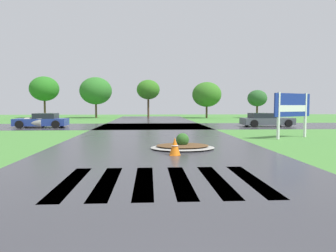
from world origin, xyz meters
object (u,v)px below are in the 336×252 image
object	(u,v)px
median_island	(183,146)
car_dark_suv	(266,120)
estate_billboard	(292,107)
drainage_pipe_stack	(34,123)
traffic_cone	(175,147)
car_silver_hatch	(42,121)

from	to	relation	value
median_island	car_dark_suv	world-z (taller)	car_dark_suv
estate_billboard	drainage_pipe_stack	world-z (taller)	estate_billboard
estate_billboard	drainage_pipe_stack	bearing A→B (deg)	-55.28
median_island	car_dark_suv	xyz separation A→B (m)	(8.90, 13.73, 0.44)
median_island	drainage_pipe_stack	world-z (taller)	drainage_pipe_stack
car_dark_suv	estate_billboard	bearing A→B (deg)	-105.21
median_island	estate_billboard	bearing A→B (deg)	31.15
drainage_pipe_stack	traffic_cone	size ratio (longest dim) A/B	2.23
median_island	traffic_cone	xyz separation A→B (m)	(-0.47, -1.70, 0.20)
estate_billboard	median_island	bearing A→B (deg)	2.72
median_island	drainage_pipe_stack	xyz separation A→B (m)	(-10.88, 12.97, 0.29)
car_silver_hatch	drainage_pipe_stack	bearing A→B (deg)	46.84
car_dark_suv	drainage_pipe_stack	size ratio (longest dim) A/B	3.02
estate_billboard	median_island	size ratio (longest dim) A/B	0.99
estate_billboard	traffic_cone	distance (m)	9.33
median_island	drainage_pipe_stack	size ratio (longest dim) A/B	1.82
car_dark_suv	car_silver_hatch	distance (m)	19.30
car_dark_suv	traffic_cone	size ratio (longest dim) A/B	6.73
car_silver_hatch	traffic_cone	xyz separation A→B (m)	(9.93, -15.20, -0.23)
estate_billboard	traffic_cone	xyz separation A→B (m)	(-7.19, -5.76, -1.44)
median_island	car_silver_hatch	bearing A→B (deg)	127.62
traffic_cone	median_island	bearing A→B (deg)	74.46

